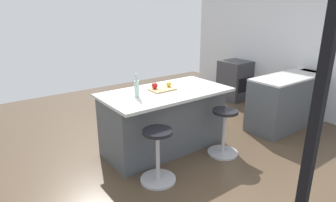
# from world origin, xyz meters

# --- Properties ---
(ground_plane) EXTENTS (7.62, 7.62, 0.00)m
(ground_plane) POSITION_xyz_m (0.00, 0.00, 0.00)
(ground_plane) COLOR brown
(interior_partition_left) EXTENTS (0.12, 5.01, 2.67)m
(interior_partition_left) POSITION_xyz_m (-2.93, 0.00, 1.33)
(interior_partition_left) COLOR silver
(interior_partition_left) RESTS_ON ground_plane
(sink_cabinet) EXTENTS (2.52, 0.60, 1.20)m
(sink_cabinet) POSITION_xyz_m (-2.58, 0.61, 0.46)
(sink_cabinet) COLOR #4C5156
(sink_cabinet) RESTS_ON ground_plane
(oven_range) EXTENTS (0.60, 0.61, 0.89)m
(oven_range) POSITION_xyz_m (-2.58, -1.00, 0.44)
(oven_range) COLOR #38383D
(oven_range) RESTS_ON ground_plane
(kitchen_island) EXTENTS (1.82, 0.98, 0.91)m
(kitchen_island) POSITION_xyz_m (0.15, 0.01, 0.46)
(kitchen_island) COLOR #4C5156
(kitchen_island) RESTS_ON ground_plane
(stool_by_window) EXTENTS (0.44, 0.44, 0.68)m
(stool_by_window) POSITION_xyz_m (-0.42, 0.68, 0.32)
(stool_by_window) COLOR #B7B7BC
(stool_by_window) RESTS_ON ground_plane
(stool_middle) EXTENTS (0.44, 0.44, 0.68)m
(stool_middle) POSITION_xyz_m (0.72, 0.68, 0.32)
(stool_middle) COLOR #B7B7BC
(stool_middle) RESTS_ON ground_plane
(cutting_board) EXTENTS (0.36, 0.24, 0.02)m
(cutting_board) POSITION_xyz_m (0.16, -0.01, 0.92)
(cutting_board) COLOR tan
(cutting_board) RESTS_ON kitchen_island
(apple_red) EXTENTS (0.09, 0.09, 0.09)m
(apple_red) POSITION_xyz_m (0.25, -0.08, 0.97)
(apple_red) COLOR red
(apple_red) RESTS_ON cutting_board
(apple_yellow) EXTENTS (0.07, 0.07, 0.07)m
(apple_yellow) POSITION_xyz_m (0.02, -0.04, 0.97)
(apple_yellow) COLOR gold
(apple_yellow) RESTS_ON cutting_board
(water_bottle) EXTENTS (0.06, 0.06, 0.31)m
(water_bottle) POSITION_xyz_m (0.63, 0.06, 1.03)
(water_bottle) COLOR silver
(water_bottle) RESTS_ON kitchen_island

